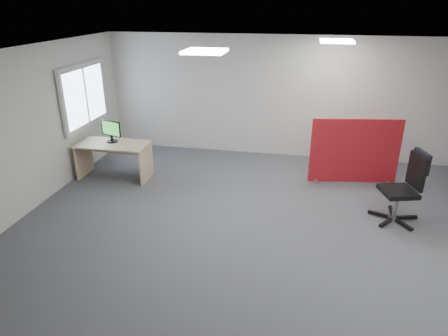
% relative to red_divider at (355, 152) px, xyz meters
% --- Properties ---
extents(floor, '(9.00, 9.00, 0.00)m').
position_rel_red_divider_xyz_m(floor, '(-1.04, -2.24, -0.64)').
color(floor, '#4E5055').
rests_on(floor, ground).
extents(ceiling, '(9.00, 7.00, 0.02)m').
position_rel_red_divider_xyz_m(ceiling, '(-1.04, -2.24, 2.06)').
color(ceiling, white).
rests_on(ceiling, wall_back).
extents(wall_back, '(9.00, 0.02, 2.70)m').
position_rel_red_divider_xyz_m(wall_back, '(-1.04, 1.26, 0.71)').
color(wall_back, silver).
rests_on(wall_back, floor).
extents(wall_left, '(0.02, 7.00, 2.70)m').
position_rel_red_divider_xyz_m(wall_left, '(-5.54, -2.24, 0.71)').
color(wall_left, silver).
rests_on(wall_left, floor).
extents(window, '(0.06, 1.70, 1.30)m').
position_rel_red_divider_xyz_m(window, '(-5.47, -0.24, 0.91)').
color(window, white).
rests_on(window, wall_left).
extents(ceiling_lights, '(4.10, 4.10, 0.04)m').
position_rel_red_divider_xyz_m(ceiling_lights, '(-0.71, -1.58, 2.03)').
color(ceiling_lights, white).
rests_on(ceiling_lights, ceiling).
extents(red_divider, '(1.71, 0.32, 1.30)m').
position_rel_red_divider_xyz_m(red_divider, '(0.00, 0.00, 0.00)').
color(red_divider, '#B0161E').
rests_on(red_divider, floor).
extents(second_desk, '(1.42, 0.71, 0.73)m').
position_rel_red_divider_xyz_m(second_desk, '(-4.72, -0.69, -0.09)').
color(second_desk, tan).
rests_on(second_desk, floor).
extents(monitor_second, '(0.47, 0.22, 0.44)m').
position_rel_red_divider_xyz_m(monitor_second, '(-4.77, -0.63, 0.33)').
color(monitor_second, black).
rests_on(monitor_second, second_desk).
extents(office_chair, '(0.79, 0.76, 1.18)m').
position_rel_red_divider_xyz_m(office_chair, '(0.66, -1.42, 0.04)').
color(office_chair, black).
rests_on(office_chair, floor).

